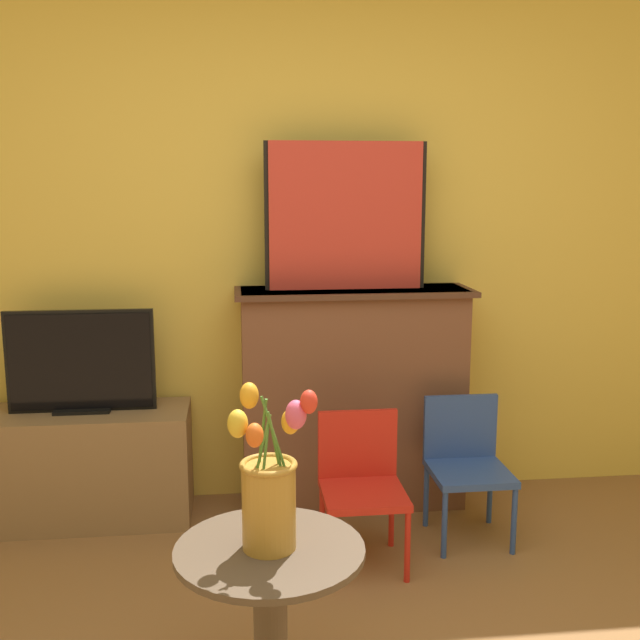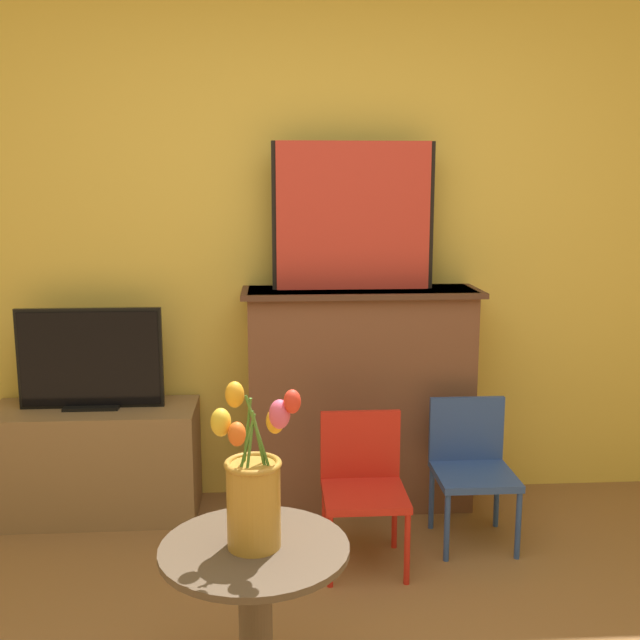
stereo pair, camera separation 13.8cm
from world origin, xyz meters
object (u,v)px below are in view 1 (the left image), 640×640
at_px(chair_red, 361,479).
at_px(chair_blue, 466,459).
at_px(tv_monitor, 81,363).
at_px(vase_tulips, 269,488).
at_px(painting, 346,216).

height_order(chair_red, chair_blue, same).
xyz_separation_m(tv_monitor, vase_tulips, (0.78, -1.48, -0.02)).
bearing_deg(chair_red, tv_monitor, 156.51).
bearing_deg(vase_tulips, painting, 74.17).
bearing_deg(vase_tulips, tv_monitor, 117.85).
bearing_deg(painting, chair_blue, -39.84).
height_order(tv_monitor, chair_blue, tv_monitor).
distance_m(painting, chair_blue, 1.23).
distance_m(chair_red, vase_tulips, 1.12).
relative_size(tv_monitor, vase_tulips, 1.44).
bearing_deg(chair_blue, vase_tulips, -129.11).
bearing_deg(chair_blue, painting, 140.16).
relative_size(tv_monitor, chair_red, 1.07).
xyz_separation_m(painting, tv_monitor, (-1.22, -0.05, -0.65)).
distance_m(tv_monitor, chair_red, 1.37).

